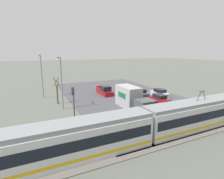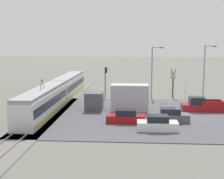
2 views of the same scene
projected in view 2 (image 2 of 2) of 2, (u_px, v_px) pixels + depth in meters
name	position (u px, v px, depth m)	size (l,w,h in m)	color
ground_plane	(186.00, 116.00, 38.93)	(320.00, 320.00, 0.00)	#60665B
road_surface	(186.00, 116.00, 38.93)	(21.93, 38.59, 0.08)	#4C4C51
rail_bed	(46.00, 114.00, 40.13)	(67.33, 4.40, 0.22)	slate
light_rail_tram	(58.00, 92.00, 46.56)	(31.88, 2.66, 4.53)	silver
box_truck	(121.00, 98.00, 41.83)	(2.49, 8.46, 3.50)	#4C5156
pickup_truck	(201.00, 106.00, 41.52)	(1.97, 5.39, 1.90)	maroon
sedan_car_0	(126.00, 117.00, 35.56)	(1.75, 4.42, 1.50)	maroon
sedan_car_1	(157.00, 124.00, 32.44)	(1.86, 4.23, 1.57)	silver
sedan_car_2	(170.00, 116.00, 35.95)	(1.83, 4.28, 1.58)	#4C5156
traffic_light_pole	(106.00, 78.00, 51.80)	(0.28, 0.47, 5.05)	#47474C
street_tree	(173.00, 85.00, 51.61)	(1.15, 0.95, 4.84)	brown
street_lamp_near_crossing	(205.00, 67.00, 52.79)	(0.36, 1.95, 8.65)	gray
street_lamp_mid_block	(153.00, 69.00, 51.12)	(0.36, 1.95, 8.47)	gray
no_parking_sign	(185.00, 89.00, 51.33)	(0.32, 0.08, 2.53)	gray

